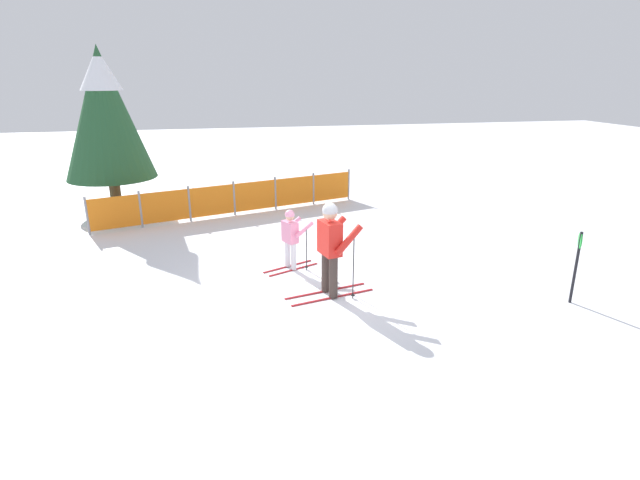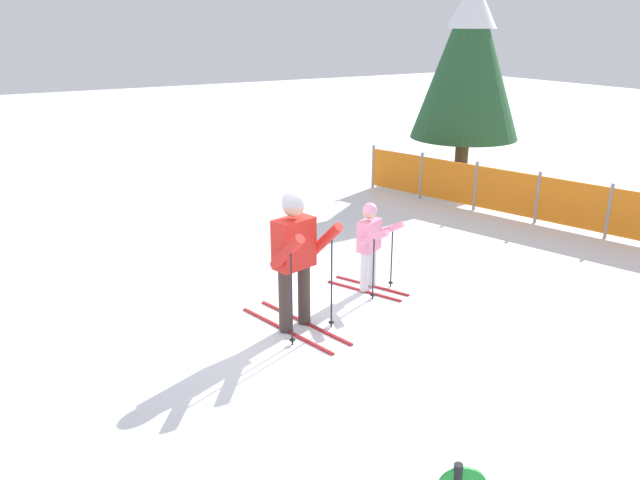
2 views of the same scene
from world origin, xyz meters
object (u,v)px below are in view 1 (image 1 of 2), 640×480
skier_adult (331,241)px  safety_fence (234,198)px  conifer_far (105,111)px  trail_marker (577,259)px  skier_child (291,234)px

skier_adult → safety_fence: size_ratio=0.23×
conifer_far → safety_fence: bearing=-20.6°
conifer_far → trail_marker: size_ratio=3.53×
skier_adult → trail_marker: (4.06, -1.22, -0.22)m
skier_child → conifer_far: conifer_far is taller
skier_adult → skier_child: bearing=95.5°
conifer_far → trail_marker: 12.31m
safety_fence → trail_marker: trail_marker is taller
skier_child → safety_fence: skier_child is taller
trail_marker → conifer_far: bearing=136.7°
skier_child → conifer_far: size_ratio=0.27×
skier_adult → safety_fence: bearing=90.3°
trail_marker → safety_fence: bearing=127.7°
conifer_far → skier_adult: bearing=-56.2°
skier_child → trail_marker: size_ratio=0.96×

